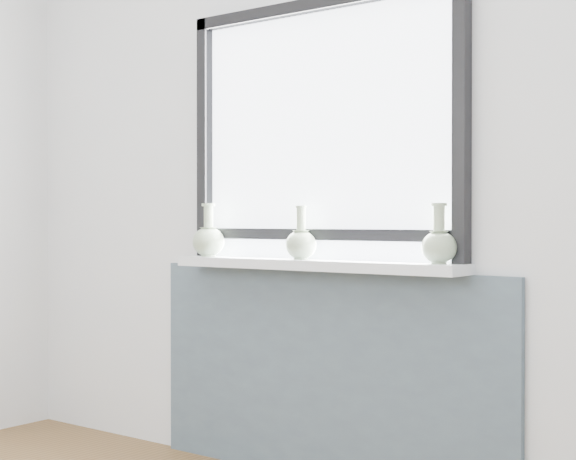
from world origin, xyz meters
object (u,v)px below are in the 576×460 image
Objects in this scene: windowsill at (312,265)px; vase_b at (301,242)px; vase_a at (208,239)px; vase_c at (439,244)px.

windowsill is 0.10m from vase_b.
vase_a is at bearing -177.87° from windowsill.
windowsill is 6.10× the size of vase_b.
vase_b is 0.98× the size of vase_c.
vase_b is at bearing -178.89° from vase_c.
vase_c is at bearing 1.24° from vase_a.
vase_c is (1.10, 0.02, -0.00)m from vase_a.
windowsill is 0.55m from vase_a.
vase_b reaches higher than windowsill.
vase_a reaches higher than windowsill.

